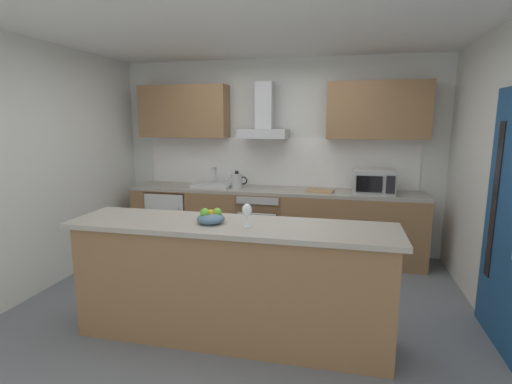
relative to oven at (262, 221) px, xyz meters
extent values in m
cube|color=slate|center=(0.14, -1.49, -0.47)|extent=(5.36, 4.68, 0.02)
cube|color=white|center=(0.14, -1.49, 2.15)|extent=(5.36, 4.68, 0.02)
cube|color=silver|center=(0.14, 0.41, 0.84)|extent=(5.36, 0.12, 2.60)
cube|color=silver|center=(-2.10, -1.49, 0.84)|extent=(0.12, 4.68, 2.60)
cube|color=white|center=(0.14, 0.33, 0.77)|extent=(3.70, 0.02, 0.66)
cube|color=olive|center=(0.14, 0.03, -0.03)|extent=(3.83, 0.60, 0.86)
cube|color=#9E998E|center=(0.14, 0.03, 0.42)|extent=(3.83, 0.60, 0.04)
cube|color=olive|center=(0.18, -2.07, 0.01)|extent=(2.52, 0.52, 0.95)
cube|color=#9E998E|center=(0.18, -2.07, 0.51)|extent=(2.62, 0.64, 0.04)
cube|color=olive|center=(-1.14, 0.18, 1.45)|extent=(1.23, 0.32, 0.70)
cube|color=olive|center=(1.42, 0.18, 1.45)|extent=(1.23, 0.32, 0.70)
cube|color=navy|center=(2.30, -1.63, 0.56)|extent=(0.04, 0.85, 2.05)
cube|color=black|center=(2.28, -1.39, 0.67)|extent=(0.01, 0.11, 1.31)
cube|color=slate|center=(0.00, 0.01, 0.00)|extent=(0.60, 0.56, 0.80)
cube|color=black|center=(0.00, -0.29, -0.06)|extent=(0.50, 0.02, 0.48)
cube|color=#B7BABC|center=(0.00, -0.29, 0.34)|extent=(0.54, 0.02, 0.09)
cylinder|color=#B7BABC|center=(0.00, -0.32, 0.18)|extent=(0.49, 0.02, 0.02)
cube|color=white|center=(-1.28, 0.01, -0.04)|extent=(0.58, 0.56, 0.85)
cube|color=silver|center=(-1.28, -0.28, -0.04)|extent=(0.55, 0.02, 0.80)
cylinder|color=#B7BABC|center=(-1.06, -0.30, 0.01)|extent=(0.02, 0.02, 0.38)
cube|color=#B7BABC|center=(1.40, -0.02, 0.59)|extent=(0.50, 0.36, 0.30)
cube|color=black|center=(1.34, -0.21, 0.59)|extent=(0.30, 0.02, 0.19)
cube|color=black|center=(1.58, -0.21, 0.59)|extent=(0.10, 0.01, 0.21)
cube|color=silver|center=(-0.68, 0.01, 0.46)|extent=(0.50, 0.40, 0.04)
cylinder|color=#B7BABC|center=(-0.68, 0.13, 0.57)|extent=(0.03, 0.03, 0.26)
cylinder|color=#B7BABC|center=(-0.68, 0.05, 0.69)|extent=(0.03, 0.16, 0.03)
cylinder|color=#B7BABC|center=(-0.33, -0.03, 0.54)|extent=(0.15, 0.15, 0.20)
sphere|color=black|center=(-0.33, -0.03, 0.65)|extent=(0.06, 0.06, 0.06)
cone|color=#B7BABC|center=(-0.43, -0.03, 0.58)|extent=(0.09, 0.04, 0.07)
torus|color=black|center=(-0.24, -0.03, 0.55)|extent=(0.11, 0.02, 0.11)
cube|color=#B7BABC|center=(0.00, 0.11, 1.16)|extent=(0.62, 0.45, 0.12)
cube|color=#B7BABC|center=(0.00, 0.16, 1.52)|extent=(0.22, 0.22, 0.60)
cylinder|color=silver|center=(0.34, -2.13, 0.53)|extent=(0.07, 0.07, 0.01)
cylinder|color=silver|center=(0.34, -2.13, 0.58)|extent=(0.01, 0.01, 0.09)
ellipsoid|color=silver|center=(0.34, -2.13, 0.66)|extent=(0.08, 0.08, 0.10)
ellipsoid|color=slate|center=(0.03, -2.09, 0.56)|extent=(0.22, 0.22, 0.09)
sphere|color=#66B233|center=(-0.01, -2.11, 0.61)|extent=(0.08, 0.08, 0.08)
sphere|color=#66B233|center=(0.08, -2.06, 0.61)|extent=(0.07, 0.07, 0.07)
sphere|color=orange|center=(0.03, -2.09, 0.61)|extent=(0.06, 0.06, 0.06)
cube|color=tan|center=(0.76, -0.02, 0.45)|extent=(0.36, 0.26, 0.02)
camera|label=1|loc=(1.04, -4.91, 1.32)|focal=27.17mm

